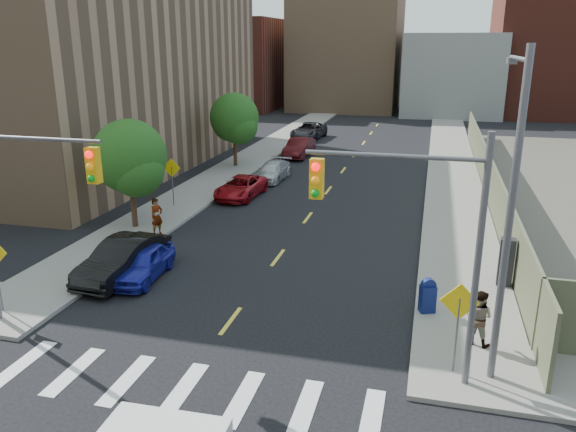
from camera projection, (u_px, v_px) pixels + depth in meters
The scene contains 26 objects.
sidewalk_nw at pixel (276, 143), 51.76m from camera, with size 3.50×73.00×0.15m, color gray.
sidewalk_ne at pixel (450, 151), 48.06m from camera, with size 3.50×73.00×0.15m, color gray.
fence_north at pixel (487, 173), 34.79m from camera, with size 0.12×44.00×2.50m, color #595C40.
building_nw at pixel (52, 56), 42.17m from camera, with size 22.00×30.00×16.00m, color #8C6B4C.
bg_bldg_west at pixel (234, 64), 79.74m from camera, with size 14.00×18.00×12.00m, color #592319.
bg_bldg_midwest at pixel (348, 53), 77.32m from camera, with size 14.00×16.00×15.00m, color #8C6B4C.
bg_bldg_center at pixel (452, 74), 72.88m from camera, with size 12.00×16.00×10.00m, color gray.
bg_bldg_east at pixel (569, 50), 70.49m from camera, with size 18.00×18.00×16.00m, color #592319.
signal_nw at pixel (20, 195), 17.19m from camera, with size 4.59×0.30×7.00m.
signal_ne at pixel (419, 226), 14.34m from camera, with size 4.59×0.30×7.00m.
streetlight_ne at pixel (510, 196), 14.43m from camera, with size 0.25×3.70×9.00m.
warn_sign_ne at pixel (459, 312), 15.26m from camera, with size 1.06×0.06×2.83m.
warn_sign_midwest at pixel (172, 173), 31.32m from camera, with size 1.06×0.06×2.83m.
tree_west_near at pixel (130, 161), 27.27m from camera, with size 3.66×3.64×5.52m.
tree_west_far at pixel (235, 121), 41.14m from camera, with size 3.66×3.64×5.52m.
parked_car_blue at pixel (142, 263), 22.19m from camera, with size 1.55×3.85×1.31m, color #1B1F97.
parked_car_black at pixel (123, 259), 22.25m from camera, with size 1.65×4.74×1.56m, color black.
parked_car_red at pixel (241, 187), 33.82m from camera, with size 2.10×4.55×1.27m, color maroon.
parked_car_silver at pixel (273, 171), 38.13m from camera, with size 1.75×4.29×1.25m, color #989A9F.
parked_car_white at pixel (271, 172), 37.74m from camera, with size 1.47×3.66×1.25m, color #BDBDBD.
parked_car_maroon at pixel (299, 148), 45.63m from camera, with size 1.64×4.69×1.55m, color #410D10.
parked_car_grey at pixel (309, 131), 54.34m from camera, with size 2.53×5.49×1.53m, color black.
mailbox at pixel (428, 296), 19.11m from camera, with size 0.61×0.55×1.23m.
payphone at pixel (506, 262), 21.17m from camera, with size 0.55×0.45×1.85m, color black.
pedestrian_west at pixel (157, 217), 26.73m from camera, with size 0.66×0.43×1.81m, color gray.
pedestrian_east at pixel (479, 317), 17.02m from camera, with size 0.85×0.66×1.75m, color gray.
Camera 1 is at (6.14, -8.02, 9.03)m, focal length 35.00 mm.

